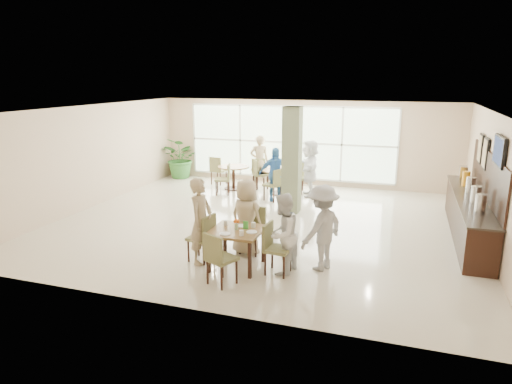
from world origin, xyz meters
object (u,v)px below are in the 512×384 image
(adult_a, at_px, (275,174))
(main_table, at_px, (237,234))
(buffet_counter, at_px, (469,213))
(teen_far, at_px, (246,217))
(potted_plant, at_px, (182,158))
(adult_b, at_px, (310,168))
(adult_standing, at_px, (259,161))
(teen_left, at_px, (201,221))
(round_table_left, at_px, (233,172))
(round_table_right, at_px, (280,176))
(teen_right, at_px, (283,234))
(teen_standing, at_px, (322,228))

(adult_a, bearing_deg, main_table, -102.63)
(buffet_counter, xyz_separation_m, teen_far, (-4.43, -2.53, 0.23))
(potted_plant, distance_m, adult_b, 4.96)
(main_table, bearing_deg, adult_standing, 104.17)
(teen_left, xyz_separation_m, adult_a, (0.07, 4.89, -0.06))
(round_table_left, height_order, adult_b, adult_b)
(main_table, relative_size, round_table_left, 0.95)
(round_table_right, distance_m, adult_a, 0.86)
(teen_left, distance_m, adult_b, 5.83)
(adult_a, xyz_separation_m, adult_b, (0.85, 0.86, 0.07))
(buffet_counter, bearing_deg, adult_a, 161.76)
(main_table, bearing_deg, teen_left, 179.10)
(round_table_left, relative_size, adult_b, 0.59)
(adult_a, bearing_deg, buffet_counter, -38.55)
(round_table_left, relative_size, teen_far, 0.64)
(round_table_right, bearing_deg, teen_right, -74.13)
(main_table, height_order, teen_right, teen_right)
(round_table_left, distance_m, teen_right, 6.64)
(teen_standing, xyz_separation_m, adult_a, (-2.20, 4.47, -0.03))
(teen_far, xyz_separation_m, adult_b, (0.25, 5.06, 0.07))
(buffet_counter, height_order, potted_plant, buffet_counter)
(adult_b, bearing_deg, round_table_right, -102.65)
(teen_far, bearing_deg, round_table_left, -47.31)
(buffet_counter, distance_m, teen_standing, 4.01)
(main_table, height_order, adult_a, adult_a)
(main_table, height_order, buffet_counter, buffet_counter)
(round_table_right, height_order, teen_left, teen_left)
(main_table, distance_m, teen_left, 0.75)
(round_table_right, bearing_deg, buffet_counter, -25.93)
(round_table_left, relative_size, teen_standing, 0.62)
(buffet_counter, xyz_separation_m, teen_right, (-3.49, -3.22, 0.20))
(round_table_left, bearing_deg, main_table, -68.39)
(potted_plant, height_order, teen_right, teen_right)
(teen_right, bearing_deg, teen_far, -114.61)
(potted_plant, distance_m, adult_standing, 3.06)
(teen_right, relative_size, adult_standing, 0.89)
(teen_right, bearing_deg, potted_plant, -129.15)
(teen_left, height_order, adult_a, teen_left)
(round_table_left, bearing_deg, round_table_right, -3.99)
(teen_left, bearing_deg, adult_standing, 10.53)
(round_table_right, bearing_deg, adult_standing, 142.01)
(buffet_counter, height_order, adult_a, buffet_counter)
(teen_standing, distance_m, adult_b, 5.50)
(round_table_left, bearing_deg, teen_far, -66.21)
(teen_left, relative_size, teen_far, 1.08)
(adult_standing, bearing_deg, teen_standing, 93.05)
(buffet_counter, bearing_deg, teen_left, -147.66)
(potted_plant, relative_size, adult_a, 0.92)
(main_table, relative_size, adult_standing, 0.56)
(buffet_counter, relative_size, teen_left, 2.79)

